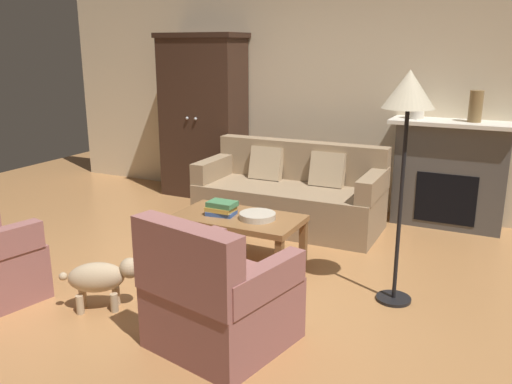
# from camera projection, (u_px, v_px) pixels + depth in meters

# --- Properties ---
(ground_plane) EXTENTS (9.60, 9.60, 0.00)m
(ground_plane) POSITION_uv_depth(u_px,v_px,m) (209.00, 279.00, 4.39)
(ground_plane) COLOR #B27A47
(back_wall) EXTENTS (7.20, 0.10, 2.80)m
(back_wall) POSITION_uv_depth(u_px,v_px,m) (320.00, 86.00, 6.22)
(back_wall) COLOR beige
(back_wall) RESTS_ON ground
(fireplace) EXTENTS (1.26, 0.48, 1.12)m
(fireplace) POSITION_uv_depth(u_px,v_px,m) (450.00, 174.00, 5.56)
(fireplace) COLOR #4C4947
(fireplace) RESTS_ON ground
(armoire) EXTENTS (1.06, 0.57, 2.00)m
(armoire) POSITION_uv_depth(u_px,v_px,m) (203.00, 116.00, 6.64)
(armoire) COLOR #382319
(armoire) RESTS_ON ground
(couch) EXTENTS (1.93, 0.88, 0.86)m
(couch) POSITION_uv_depth(u_px,v_px,m) (291.00, 196.00, 5.65)
(couch) COLOR #937A5B
(couch) RESTS_ON ground
(coffee_table) EXTENTS (1.10, 0.60, 0.42)m
(coffee_table) POSITION_uv_depth(u_px,v_px,m) (239.00, 222.00, 4.68)
(coffee_table) COLOR olive
(coffee_table) RESTS_ON ground
(fruit_bowl) EXTENTS (0.31, 0.31, 0.05)m
(fruit_bowl) POSITION_uv_depth(u_px,v_px,m) (258.00, 216.00, 4.58)
(fruit_bowl) COLOR beige
(fruit_bowl) RESTS_ON coffee_table
(book_stack) EXTENTS (0.26, 0.19, 0.12)m
(book_stack) POSITION_uv_depth(u_px,v_px,m) (221.00, 208.00, 4.68)
(book_stack) COLOR #38569E
(book_stack) RESTS_ON coffee_table
(mantel_vase_cream) EXTENTS (0.15, 0.15, 0.24)m
(mantel_vase_cream) POSITION_uv_depth(u_px,v_px,m) (417.00, 107.00, 5.53)
(mantel_vase_cream) COLOR beige
(mantel_vase_cream) RESTS_ON fireplace
(mantel_vase_bronze) EXTENTS (0.13, 0.13, 0.31)m
(mantel_vase_bronze) POSITION_uv_depth(u_px,v_px,m) (476.00, 106.00, 5.28)
(mantel_vase_bronze) COLOR olive
(mantel_vase_bronze) RESTS_ON fireplace
(armchair_near_right) EXTENTS (0.91, 0.91, 0.88)m
(armchair_near_right) POSITION_uv_depth(u_px,v_px,m) (218.00, 300.00, 3.35)
(armchair_near_right) COLOR #935B56
(armchair_near_right) RESTS_ON ground
(floor_lamp) EXTENTS (0.36, 0.36, 1.70)m
(floor_lamp) POSITION_uv_depth(u_px,v_px,m) (408.00, 104.00, 3.64)
(floor_lamp) COLOR black
(floor_lamp) RESTS_ON ground
(dog) EXTENTS (0.50, 0.40, 0.39)m
(dog) POSITION_uv_depth(u_px,v_px,m) (101.00, 278.00, 3.84)
(dog) COLOR tan
(dog) RESTS_ON ground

